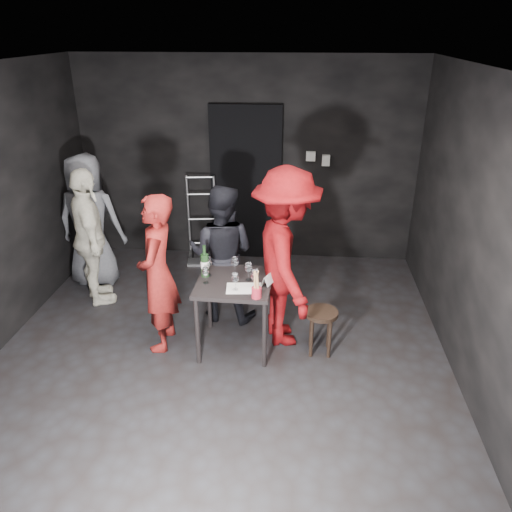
# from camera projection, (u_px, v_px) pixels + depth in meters

# --- Properties ---
(floor) EXTENTS (4.50, 5.00, 0.02)m
(floor) POSITION_uv_depth(u_px,v_px,m) (220.00, 357.00, 4.97)
(floor) COLOR black
(floor) RESTS_ON ground
(ceiling) EXTENTS (4.50, 5.00, 0.02)m
(ceiling) POSITION_uv_depth(u_px,v_px,m) (209.00, 69.00, 3.83)
(ceiling) COLOR silver
(ceiling) RESTS_ON ground
(wall_back) EXTENTS (4.50, 0.04, 2.70)m
(wall_back) POSITION_uv_depth(u_px,v_px,m) (246.00, 161.00, 6.65)
(wall_back) COLOR black
(wall_back) RESTS_ON ground
(wall_front) EXTENTS (4.50, 0.04, 2.70)m
(wall_front) POSITION_uv_depth(u_px,v_px,m) (119.00, 450.00, 2.14)
(wall_front) COLOR black
(wall_front) RESTS_ON ground
(wall_right) EXTENTS (0.04, 5.00, 2.70)m
(wall_right) POSITION_uv_depth(u_px,v_px,m) (479.00, 241.00, 4.21)
(wall_right) COLOR black
(wall_right) RESTS_ON ground
(doorway) EXTENTS (0.95, 0.10, 2.10)m
(doorway) POSITION_uv_depth(u_px,v_px,m) (246.00, 184.00, 6.73)
(doorway) COLOR black
(doorway) RESTS_ON ground
(wallbox_upper) EXTENTS (0.12, 0.06, 0.12)m
(wallbox_upper) POSITION_uv_depth(u_px,v_px,m) (311.00, 156.00, 6.50)
(wallbox_upper) COLOR #B7B7B2
(wallbox_upper) RESTS_ON wall_back
(wallbox_lower) EXTENTS (0.10, 0.06, 0.14)m
(wallbox_lower) POSITION_uv_depth(u_px,v_px,m) (326.00, 160.00, 6.50)
(wallbox_lower) COLOR #B7B7B2
(wallbox_lower) RESTS_ON wall_back
(hand_truck) EXTENTS (0.40, 0.34, 1.21)m
(hand_truck) POSITION_uv_depth(u_px,v_px,m) (203.00, 246.00, 6.91)
(hand_truck) COLOR #B2B2B7
(hand_truck) RESTS_ON floor
(tasting_table) EXTENTS (0.72, 0.72, 0.75)m
(tasting_table) POSITION_uv_depth(u_px,v_px,m) (235.00, 290.00, 4.88)
(tasting_table) COLOR black
(tasting_table) RESTS_ON floor
(stool) EXTENTS (0.33, 0.33, 0.47)m
(stool) POSITION_uv_depth(u_px,v_px,m) (321.00, 320.00, 4.90)
(stool) COLOR black
(stool) RESTS_ON floor
(server_red) EXTENTS (0.44, 0.65, 1.73)m
(server_red) POSITION_uv_depth(u_px,v_px,m) (157.00, 269.00, 4.83)
(server_red) COLOR maroon
(server_red) RESTS_ON floor
(woman_black) EXTENTS (0.81, 0.52, 1.56)m
(woman_black) POSITION_uv_depth(u_px,v_px,m) (222.00, 252.00, 5.36)
(woman_black) COLOR black
(woman_black) RESTS_ON floor
(man_maroon) EXTENTS (1.03, 1.58, 2.25)m
(man_maroon) POSITION_uv_depth(u_px,v_px,m) (286.00, 240.00, 4.81)
(man_maroon) COLOR maroon
(man_maroon) RESTS_ON floor
(bystander_cream) EXTENTS (0.94, 1.12, 1.74)m
(bystander_cream) POSITION_uv_depth(u_px,v_px,m) (89.00, 233.00, 5.63)
(bystander_cream) COLOR #EDE6CF
(bystander_cream) RESTS_ON floor
(bystander_grey) EXTENTS (0.92, 0.52, 1.84)m
(bystander_grey) POSITION_uv_depth(u_px,v_px,m) (89.00, 215.00, 6.03)
(bystander_grey) COLOR #55565D
(bystander_grey) RESTS_ON floor
(tasting_mat) EXTENTS (0.35, 0.25, 0.00)m
(tasting_mat) POSITION_uv_depth(u_px,v_px,m) (244.00, 288.00, 4.70)
(tasting_mat) COLOR white
(tasting_mat) RESTS_ON tasting_table
(wine_glass_a) EXTENTS (0.08, 0.08, 0.18)m
(wine_glass_a) POSITION_uv_depth(u_px,v_px,m) (206.00, 275.00, 4.76)
(wine_glass_a) COLOR white
(wine_glass_a) RESTS_ON tasting_table
(wine_glass_b) EXTENTS (0.09, 0.09, 0.22)m
(wine_glass_b) POSITION_uv_depth(u_px,v_px,m) (208.00, 266.00, 4.89)
(wine_glass_b) COLOR white
(wine_glass_b) RESTS_ON tasting_table
(wine_glass_c) EXTENTS (0.10, 0.10, 0.20)m
(wine_glass_c) POSITION_uv_depth(u_px,v_px,m) (235.00, 265.00, 4.93)
(wine_glass_c) COLOR white
(wine_glass_c) RESTS_ON tasting_table
(wine_glass_d) EXTENTS (0.08, 0.08, 0.19)m
(wine_glass_d) POSITION_uv_depth(u_px,v_px,m) (235.00, 281.00, 4.63)
(wine_glass_d) COLOR white
(wine_glass_d) RESTS_ON tasting_table
(wine_glass_e) EXTENTS (0.10, 0.10, 0.21)m
(wine_glass_e) POSITION_uv_depth(u_px,v_px,m) (255.00, 278.00, 4.66)
(wine_glass_e) COLOR white
(wine_glass_e) RESTS_ON tasting_table
(wine_glass_f) EXTENTS (0.10, 0.10, 0.20)m
(wine_glass_f) POSITION_uv_depth(u_px,v_px,m) (249.00, 271.00, 4.81)
(wine_glass_f) COLOR white
(wine_glass_f) RESTS_ON tasting_table
(wine_bottle) EXTENTS (0.08, 0.08, 0.33)m
(wine_bottle) POSITION_uv_depth(u_px,v_px,m) (205.00, 265.00, 4.88)
(wine_bottle) COLOR black
(wine_bottle) RESTS_ON tasting_table
(breadstick_cup) EXTENTS (0.09, 0.09, 0.28)m
(breadstick_cup) POSITION_uv_depth(u_px,v_px,m) (256.00, 285.00, 4.49)
(breadstick_cup) COLOR #AF2131
(breadstick_cup) RESTS_ON tasting_table
(reserved_card) EXTENTS (0.13, 0.15, 0.10)m
(reserved_card) POSITION_uv_depth(u_px,v_px,m) (266.00, 280.00, 4.75)
(reserved_card) COLOR white
(reserved_card) RESTS_ON tasting_table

